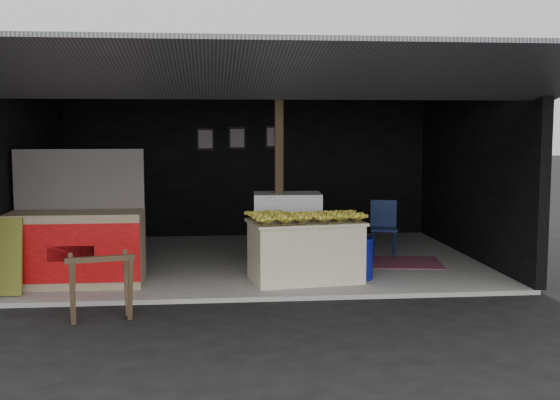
{
  "coord_description": "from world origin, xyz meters",
  "views": [
    {
      "loc": [
        -0.72,
        -8.45,
        2.17
      ],
      "look_at": [
        0.28,
        1.53,
        1.1
      ],
      "focal_mm": 45.0,
      "sensor_mm": 36.0,
      "label": 1
    }
  ],
  "objects": [
    {
      "name": "magenta_rug",
      "position": [
        2.06,
        1.98,
        0.07
      ],
      "size": [
        1.63,
        1.21,
        0.01
      ],
      "primitive_type": "cube",
      "rotation": [
        0.0,
        0.0,
        -0.15
      ],
      "color": "maroon",
      "rests_on": "concrete_slab"
    },
    {
      "name": "sawhorse",
      "position": [
        -1.94,
        -0.68,
        0.46
      ],
      "size": [
        0.78,
        0.78,
        0.73
      ],
      "rotation": [
        0.0,
        0.0,
        0.23
      ],
      "color": "#493924",
      "rests_on": "ground"
    },
    {
      "name": "banana_table",
      "position": [
        0.56,
        0.87,
        0.47
      ],
      "size": [
        1.61,
        1.13,
        0.82
      ],
      "rotation": [
        0.0,
        0.0,
        0.14
      ],
      "color": "silver",
      "rests_on": "concrete_slab"
    },
    {
      "name": "concrete_slab",
      "position": [
        0.0,
        2.5,
        0.03
      ],
      "size": [
        7.0,
        5.0,
        0.06
      ],
      "primitive_type": "cube",
      "color": "gray",
      "rests_on": "ground"
    },
    {
      "name": "banana_pile",
      "position": [
        0.56,
        0.87,
        0.97
      ],
      "size": [
        1.48,
        1.02,
        0.16
      ],
      "primitive_type": null,
      "rotation": [
        0.0,
        0.0,
        0.14
      ],
      "color": "yellow",
      "rests_on": "banana_table"
    },
    {
      "name": "neighbor_stall",
      "position": [
        -2.49,
        0.94,
        0.59
      ],
      "size": [
        1.74,
        0.79,
        1.79
      ],
      "rotation": [
        0.0,
        0.0,
        -0.01
      ],
      "color": "#998466",
      "rests_on": "concrete_slab"
    },
    {
      "name": "picture_frames",
      "position": [
        -0.17,
        4.89,
        1.93
      ],
      "size": [
        1.62,
        0.04,
        0.46
      ],
      "color": "black",
      "rests_on": "shophouse"
    },
    {
      "name": "white_crate",
      "position": [
        0.43,
        1.88,
        0.61
      ],
      "size": [
        1.03,
        0.73,
        1.11
      ],
      "rotation": [
        0.0,
        0.0,
        -0.06
      ],
      "color": "white",
      "rests_on": "concrete_slab"
    },
    {
      "name": "shophouse",
      "position": [
        0.0,
        2.82,
        2.1
      ],
      "size": [
        7.4,
        7.29,
        3.02
      ],
      "color": "black",
      "rests_on": "ground"
    },
    {
      "name": "plastic_chair",
      "position": [
        2.08,
        2.61,
        0.59
      ],
      "size": [
        0.5,
        0.5,
        0.9
      ],
      "rotation": [
        0.0,
        0.0,
        -0.2
      ],
      "color": "#0B173E",
      "rests_on": "concrete_slab"
    },
    {
      "name": "ground",
      "position": [
        0.0,
        0.0,
        0.0
      ],
      "size": [
        80.0,
        80.0,
        0.0
      ],
      "primitive_type": "plane",
      "color": "black",
      "rests_on": "ground"
    },
    {
      "name": "water_barrel",
      "position": [
        1.32,
        0.91,
        0.33
      ],
      "size": [
        0.37,
        0.37,
        0.54
      ],
      "primitive_type": "cylinder",
      "color": "navy",
      "rests_on": "concrete_slab"
    }
  ]
}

